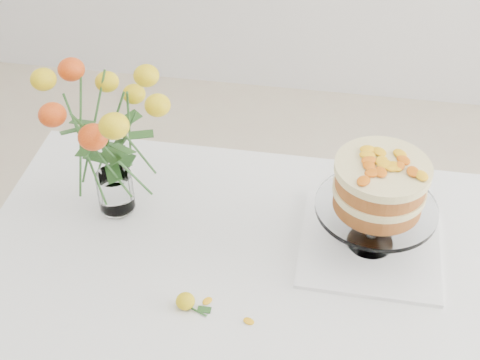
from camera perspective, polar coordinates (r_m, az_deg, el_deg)
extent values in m
cube|color=tan|center=(1.59, 2.25, -8.74)|extent=(1.40, 0.90, 0.04)
cylinder|color=tan|center=(2.23, -12.70, -5.79)|extent=(0.06, 0.06, 0.71)
cube|color=white|center=(1.57, 2.27, -8.19)|extent=(1.42, 0.92, 0.01)
cube|color=white|center=(1.97, 4.00, -0.26)|extent=(1.42, 0.01, 0.20)
cube|color=white|center=(1.66, 10.99, -5.41)|extent=(0.34, 0.34, 0.01)
cylinder|color=silver|center=(1.61, 11.30, -3.63)|extent=(0.03, 0.03, 0.09)
cylinder|color=silver|center=(1.57, 11.54, -2.28)|extent=(0.28, 0.28, 0.01)
cylinder|color=#9D5E23|center=(1.56, 11.66, -1.57)|extent=(0.24, 0.24, 0.04)
cylinder|color=#FFE6A4|center=(1.54, 11.81, -0.75)|extent=(0.25, 0.25, 0.02)
cylinder|color=#9D5E23|center=(1.52, 11.95, 0.08)|extent=(0.24, 0.24, 0.04)
cylinder|color=#FFE6A4|center=(1.50, 12.11, 0.97)|extent=(0.26, 0.26, 0.02)
cylinder|color=silver|center=(1.75, -10.35, -2.34)|extent=(0.07, 0.07, 0.01)
cylinder|color=silver|center=(1.72, -10.58, -0.94)|extent=(0.09, 0.09, 0.11)
ellipsoid|color=yellow|center=(1.50, -4.69, -10.26)|extent=(0.04, 0.04, 0.04)
cylinder|color=#2D5D25|center=(1.50, -3.71, -11.14)|extent=(0.05, 0.02, 0.00)
ellipsoid|color=#FBAE0F|center=(1.52, -2.81, -10.28)|extent=(0.03, 0.02, 0.00)
ellipsoid|color=#FBAE0F|center=(1.48, 0.75, -11.97)|extent=(0.03, 0.02, 0.00)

